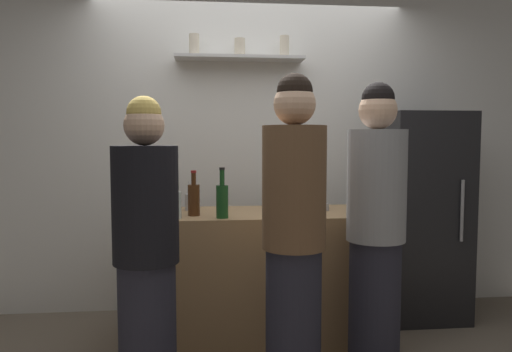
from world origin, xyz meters
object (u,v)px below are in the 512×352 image
object	(u,v)px
refrigerator	(421,215)
wine_bottle_green_glass	(222,200)
person_blonde	(146,256)
person_grey_hoodie	(376,232)
baking_pan	(302,205)
utensil_holder	(192,202)
person_brown_jacket	(294,239)
wine_bottle_pale_glass	(286,200)
wine_bottle_dark_glass	(151,194)
water_bottle_plastic	(175,204)
wine_bottle_amber_glass	(194,198)

from	to	relation	value
refrigerator	wine_bottle_green_glass	distance (m)	1.69
person_blonde	person_grey_hoodie	world-z (taller)	person_grey_hoodie
baking_pan	utensil_holder	size ratio (longest dim) A/B	1.53
wine_bottle_green_glass	person_blonde	world-z (taller)	person_blonde
wine_bottle_green_glass	person_blonde	xyz separation A→B (m)	(-0.41, -0.55, -0.22)
person_brown_jacket	wine_bottle_pale_glass	bearing A→B (deg)	140.23
person_blonde	person_brown_jacket	bearing A→B (deg)	53.87
utensil_holder	wine_bottle_pale_glass	distance (m)	0.69
person_grey_hoodie	utensil_holder	bearing A→B (deg)	128.48
wine_bottle_dark_glass	person_blonde	world-z (taller)	person_blonde
baking_pan	person_blonde	xyz separation A→B (m)	(-1.00, -0.90, -0.13)
wine_bottle_green_glass	water_bottle_plastic	distance (m)	0.30
wine_bottle_amber_glass	person_blonde	distance (m)	0.74
person_blonde	person_grey_hoodie	xyz separation A→B (m)	(1.29, 0.18, 0.06)
wine_bottle_dark_glass	person_brown_jacket	distance (m)	1.37
baking_pan	wine_bottle_green_glass	distance (m)	0.69
wine_bottle_amber_glass	person_blonde	xyz separation A→B (m)	(-0.23, -0.67, -0.21)
refrigerator	utensil_holder	xyz separation A→B (m)	(-1.78, -0.20, 0.16)
wine_bottle_pale_glass	water_bottle_plastic	distance (m)	0.72
wine_bottle_pale_glass	water_bottle_plastic	bearing A→B (deg)	-175.59
wine_bottle_dark_glass	wine_bottle_amber_glass	world-z (taller)	wine_bottle_amber_glass
wine_bottle_dark_glass	baking_pan	bearing A→B (deg)	-7.34
person_brown_jacket	wine_bottle_amber_glass	bearing A→B (deg)	-175.07
wine_bottle_dark_glass	person_grey_hoodie	size ratio (longest dim) A/B	0.17
wine_bottle_amber_glass	wine_bottle_pale_glass	size ratio (longest dim) A/B	1.08
utensil_holder	wine_bottle_amber_glass	size ratio (longest dim) A/B	0.75
wine_bottle_dark_glass	water_bottle_plastic	size ratio (longest dim) A/B	1.37
utensil_holder	wine_bottle_green_glass	world-z (taller)	wine_bottle_green_glass
baking_pan	person_blonde	distance (m)	1.35
wine_bottle_pale_glass	person_blonde	bearing A→B (deg)	-144.02
wine_bottle_green_glass	wine_bottle_amber_glass	bearing A→B (deg)	146.55
person_blonde	person_brown_jacket	world-z (taller)	person_brown_jacket
refrigerator	person_blonde	bearing A→B (deg)	-151.00
person_blonde	wine_bottle_pale_glass	bearing A→B (deg)	90.22
wine_bottle_green_glass	person_grey_hoodie	size ratio (longest dim) A/B	0.19
person_blonde	water_bottle_plastic	bearing A→B (deg)	132.63
person_blonde	wine_bottle_amber_glass	bearing A→B (deg)	125.31
wine_bottle_green_glass	person_brown_jacket	world-z (taller)	person_brown_jacket
wine_bottle_amber_glass	water_bottle_plastic	size ratio (longest dim) A/B	1.41
refrigerator	wine_bottle_amber_glass	distance (m)	1.83
refrigerator	wine_bottle_dark_glass	size ratio (longest dim) A/B	5.55
refrigerator	wine_bottle_amber_glass	world-z (taller)	refrigerator
baking_pan	water_bottle_plastic	xyz separation A→B (m)	(-0.88, -0.35, 0.07)
refrigerator	person_grey_hoodie	distance (m)	1.16
refrigerator	person_brown_jacket	size ratio (longest dim) A/B	0.92
water_bottle_plastic	person_blonde	xyz separation A→B (m)	(-0.11, -0.55, -0.20)
refrigerator	wine_bottle_pale_glass	distance (m)	1.27
person_blonde	wine_bottle_green_glass	bearing A→B (deg)	107.28
refrigerator	person_grey_hoodie	xyz separation A→B (m)	(-0.70, -0.92, 0.05)
wine_bottle_green_glass	person_brown_jacket	size ratio (longest dim) A/B	0.19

